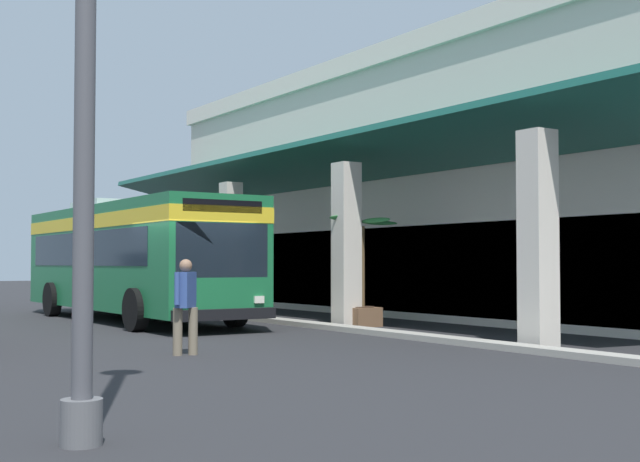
% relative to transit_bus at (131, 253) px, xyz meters
% --- Properties ---
extents(ground, '(120.00, 120.00, 0.00)m').
position_rel_transit_bus_xyz_m(ground, '(4.70, 7.60, -1.85)').
color(ground, '#262628').
extents(curb_strip, '(29.82, 0.50, 0.12)m').
position_rel_transit_bus_xyz_m(curb_strip, '(1.97, 2.86, -1.79)').
color(curb_strip, '#9E998E').
rests_on(curb_strip, ground).
extents(plaza_building, '(25.15, 15.35, 7.98)m').
position_rel_transit_bus_xyz_m(plaza_building, '(1.97, 12.49, 2.14)').
color(plaza_building, beige).
rests_on(plaza_building, ground).
extents(transit_bus, '(11.21, 2.85, 3.34)m').
position_rel_transit_bus_xyz_m(transit_bus, '(0.00, 0.00, 0.00)').
color(transit_bus, '#196638').
rests_on(transit_bus, ground).
extents(pedestrian, '(0.49, 0.56, 1.63)m').
position_rel_transit_bus_xyz_m(pedestrian, '(8.90, -2.40, -0.94)').
color(pedestrian, '#726651').
rests_on(pedestrian, ground).
extents(potted_palm, '(2.11, 1.90, 2.80)m').
position_rel_transit_bus_xyz_m(potted_palm, '(5.21, 4.01, -1.05)').
color(potted_palm, brown).
rests_on(potted_palm, ground).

